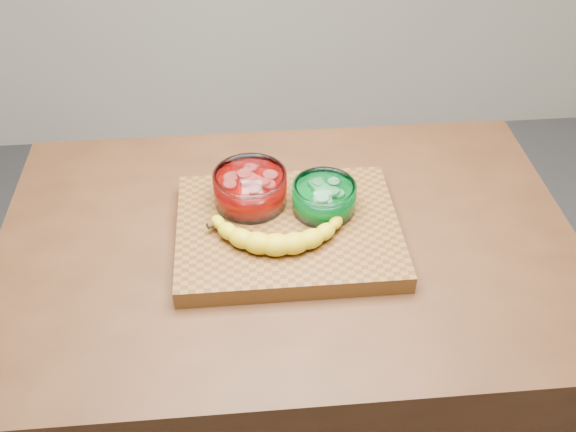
{
  "coord_description": "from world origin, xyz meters",
  "views": [
    {
      "loc": [
        -0.09,
        -0.97,
        1.8
      ],
      "look_at": [
        0.0,
        0.0,
        0.96
      ],
      "focal_mm": 40.0,
      "sensor_mm": 36.0,
      "label": 1
    }
  ],
  "objects": [
    {
      "name": "bowl_red",
      "position": [
        -0.07,
        0.08,
        0.97
      ],
      "size": [
        0.15,
        0.15,
        0.07
      ],
      "color": "white",
      "rests_on": "cutting_board"
    },
    {
      "name": "cutting_board",
      "position": [
        0.0,
        0.0,
        0.92
      ],
      "size": [
        0.45,
        0.35,
        0.04
      ],
      "primitive_type": "cube",
      "color": "brown",
      "rests_on": "counter"
    },
    {
      "name": "banana",
      "position": [
        -0.02,
        -0.04,
        0.96
      ],
      "size": [
        0.3,
        0.14,
        0.04
      ],
      "primitive_type": null,
      "color": "gold",
      "rests_on": "cutting_board"
    },
    {
      "name": "bowl_green",
      "position": [
        0.08,
        0.04,
        0.97
      ],
      "size": [
        0.13,
        0.13,
        0.06
      ],
      "color": "white",
      "rests_on": "cutting_board"
    },
    {
      "name": "counter",
      "position": [
        0.0,
        0.0,
        0.45
      ],
      "size": [
        1.2,
        0.8,
        0.9
      ],
      "primitive_type": "cube",
      "color": "#4B2B16",
      "rests_on": "ground"
    }
  ]
}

